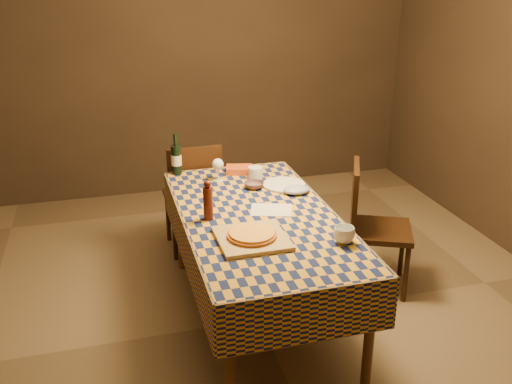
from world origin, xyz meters
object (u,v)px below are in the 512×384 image
(dining_table, at_px, (258,226))
(wine_bottle, at_px, (176,159))
(chair_far, at_px, (193,192))
(white_plate, at_px, (284,185))
(chair_right, at_px, (370,220))
(pizza, at_px, (252,234))
(bowl, at_px, (254,185))
(cutting_board, at_px, (252,238))

(dining_table, relative_size, wine_bottle, 6.04)
(dining_table, distance_m, chair_far, 1.11)
(dining_table, relative_size, white_plate, 6.24)
(chair_right, bearing_deg, dining_table, -166.11)
(pizza, relative_size, wine_bottle, 1.15)
(dining_table, relative_size, bowl, 13.63)
(bowl, height_order, chair_right, chair_right)
(chair_right, bearing_deg, cutting_board, -151.49)
(bowl, bearing_deg, chair_right, -15.36)
(cutting_board, distance_m, white_plate, 0.86)
(cutting_board, relative_size, pizza, 1.09)
(dining_table, distance_m, pizza, 0.37)
(wine_bottle, distance_m, white_plate, 0.82)
(pizza, distance_m, white_plate, 0.86)
(chair_right, bearing_deg, wine_bottle, 152.93)
(wine_bottle, xyz_separation_m, chair_right, (1.26, -0.64, -0.36))
(pizza, distance_m, chair_right, 1.18)
(cutting_board, bearing_deg, chair_right, 28.51)
(bowl, relative_size, white_plate, 0.46)
(dining_table, bearing_deg, wine_bottle, 113.76)
(chair_far, bearing_deg, pizza, -85.85)
(cutting_board, xyz_separation_m, pizza, (0.00, 0.00, 0.03))
(chair_right, bearing_deg, pizza, -151.49)
(dining_table, xyz_separation_m, pizza, (-0.13, -0.33, 0.11))
(dining_table, xyz_separation_m, chair_right, (0.88, 0.22, -0.17))
(cutting_board, relative_size, wine_bottle, 1.26)
(pizza, distance_m, chair_far, 1.44)
(dining_table, xyz_separation_m, wine_bottle, (-0.38, 0.86, 0.19))
(cutting_board, xyz_separation_m, white_plate, (0.43, 0.75, -0.00))
(bowl, xyz_separation_m, chair_far, (-0.32, 0.64, -0.27))
(bowl, bearing_deg, cutting_board, -106.13)
(chair_right, bearing_deg, bowl, 164.64)
(dining_table, bearing_deg, pizza, -111.36)
(bowl, bearing_deg, white_plate, -5.16)
(dining_table, relative_size, cutting_board, 4.79)
(white_plate, distance_m, chair_far, 0.89)
(cutting_board, bearing_deg, dining_table, 68.64)
(chair_far, bearing_deg, cutting_board, -85.85)
(bowl, bearing_deg, wine_bottle, 137.80)
(wine_bottle, xyz_separation_m, white_plate, (0.68, -0.45, -0.11))
(cutting_board, distance_m, chair_far, 1.44)
(bowl, xyz_separation_m, wine_bottle, (-0.47, 0.43, 0.09))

